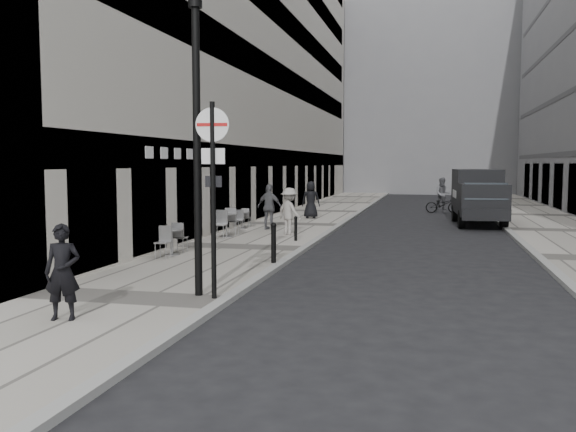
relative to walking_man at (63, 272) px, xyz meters
name	(u,v)px	position (x,y,z in m)	size (l,w,h in m)	color
ground	(157,350)	(2.11, -0.83, -0.94)	(120.00, 120.00, 0.00)	black
sidewalk	(294,225)	(0.11, 17.17, -0.88)	(4.00, 60.00, 0.12)	#A49D94
far_sidewalk	(560,231)	(11.11, 17.17, -0.88)	(4.00, 60.00, 0.12)	#A49D94
building_left	(249,50)	(-3.89, 23.67, 8.06)	(4.00, 45.00, 18.00)	beige
building_far	(410,83)	(3.61, 55.17, 10.06)	(24.00, 16.00, 22.00)	slate
walking_man	(63,272)	(0.00, 0.00, 0.00)	(0.60, 0.39, 1.64)	black
sign_post	(213,174)	(1.91, 2.17, 1.64)	(0.66, 0.13, 3.85)	black
lamppost	(197,129)	(1.51, 2.36, 2.53)	(0.27, 0.27, 6.02)	black
bollard_near	(296,229)	(1.51, 11.34, -0.43)	(0.11, 0.11, 0.79)	black
bollard_far	(274,244)	(1.96, 6.62, -0.32)	(0.13, 0.13, 1.01)	black
panel_van	(478,194)	(8.10, 19.86, 0.47)	(2.22, 5.43, 2.52)	black
cyclist	(443,199)	(6.65, 26.25, -0.16)	(1.91, 0.81, 2.01)	black
pedestrian_a	(270,207)	(-0.29, 14.57, 0.10)	(1.08, 0.45, 1.84)	#59595E
pedestrian_b	(289,211)	(0.88, 13.07, 0.06)	(1.14, 0.65, 1.76)	#9F9993
pedestrian_c	(311,200)	(0.32, 20.01, 0.08)	(0.88, 0.58, 1.81)	black
cafe_table_near	(172,240)	(-1.26, 7.25, -0.37)	(0.70, 1.58, 0.90)	#A5A5A7
cafe_table_mid	(243,219)	(-1.49, 14.75, -0.42)	(0.62, 1.39, 0.79)	#B4B4B6
cafe_table_far	(226,223)	(-1.18, 11.85, -0.31)	(0.79, 1.78, 1.01)	#B9BABC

